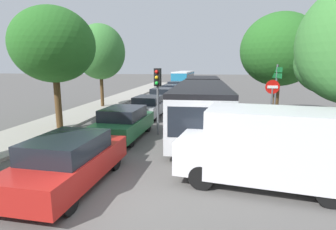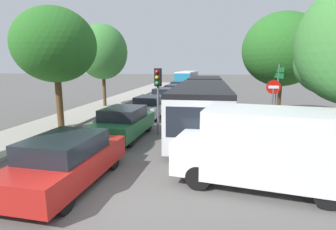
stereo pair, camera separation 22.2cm
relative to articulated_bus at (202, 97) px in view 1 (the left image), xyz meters
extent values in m
plane|color=#565451|center=(-1.73, -11.44, -1.48)|extent=(200.00, 200.00, 0.00)
cube|color=#9E998E|center=(-8.79, 9.36, -1.41)|extent=(3.20, 51.59, 0.14)
cube|color=silver|center=(0.02, -3.72, -0.16)|extent=(2.63, 9.63, 2.08)
cube|color=black|center=(0.02, -3.72, 0.21)|extent=(2.65, 9.25, 0.91)
cube|color=black|center=(0.02, -3.72, 0.98)|extent=(2.63, 9.63, 0.20)
cube|color=silver|center=(-0.03, 5.39, -0.16)|extent=(2.62, 6.59, 2.08)
cube|color=black|center=(-0.03, 5.39, 0.21)|extent=(2.63, 6.33, 0.91)
cube|color=black|center=(-0.03, 5.39, 0.98)|extent=(2.62, 6.59, 0.20)
cylinder|color=black|center=(-0.01, 1.60, -0.16)|extent=(1.91, 1.02, 1.91)
cube|color=black|center=(0.04, -8.49, 0.09)|extent=(2.27, 0.11, 1.11)
cylinder|color=black|center=(1.12, -6.79, -0.97)|extent=(0.31, 1.01, 1.01)
cylinder|color=black|center=(-1.05, -6.80, -0.97)|extent=(0.31, 1.01, 1.01)
cylinder|color=black|center=(1.09, -0.64, -0.97)|extent=(0.31, 1.01, 1.01)
cylinder|color=black|center=(-1.08, -0.65, -0.97)|extent=(0.31, 1.01, 1.01)
cylinder|color=black|center=(1.06, 5.40, -0.97)|extent=(0.31, 1.01, 1.01)
cylinder|color=black|center=(-1.11, 5.39, -0.97)|extent=(0.31, 1.01, 1.01)
cube|color=teal|center=(-3.71, 30.15, -0.20)|extent=(3.25, 11.66, 2.00)
cube|color=black|center=(-3.71, 30.15, 0.16)|extent=(3.24, 11.08, 0.84)
cube|color=silver|center=(-3.71, 30.15, 0.90)|extent=(3.25, 11.66, 0.20)
cylinder|color=black|center=(-4.55, 34.01, -0.97)|extent=(0.36, 1.02, 1.00)
cylinder|color=black|center=(-2.41, 33.88, -0.97)|extent=(0.36, 1.02, 1.00)
cylinder|color=black|center=(-4.99, 26.76, -0.97)|extent=(0.36, 1.02, 1.00)
cylinder|color=black|center=(-2.85, 26.63, -0.97)|extent=(0.36, 1.02, 1.00)
cube|color=#B21E19|center=(-3.69, -10.69, -0.84)|extent=(2.12, 4.52, 0.72)
cube|color=black|center=(-3.70, -10.79, -0.21)|extent=(1.85, 2.41, 0.55)
cylinder|color=black|center=(-4.39, -9.23, -1.14)|extent=(0.27, 0.69, 0.67)
cylinder|color=black|center=(-2.82, -9.32, -1.14)|extent=(0.27, 0.69, 0.67)
cylinder|color=black|center=(-4.55, -12.06, -1.14)|extent=(0.27, 0.69, 0.67)
cylinder|color=black|center=(-2.98, -12.15, -1.14)|extent=(0.27, 0.69, 0.67)
cube|color=#236638|center=(-3.70, -5.38, -0.85)|extent=(2.11, 4.50, 0.71)
cube|color=black|center=(-3.71, -5.48, -0.22)|extent=(1.84, 2.40, 0.54)
cylinder|color=black|center=(-4.40, -3.93, -1.14)|extent=(0.27, 0.68, 0.67)
cylinder|color=black|center=(-2.84, -4.02, -1.14)|extent=(0.27, 0.68, 0.67)
cylinder|color=black|center=(-4.56, -6.74, -1.14)|extent=(0.27, 0.68, 0.67)
cylinder|color=black|center=(-3.00, -6.83, -1.14)|extent=(0.27, 0.68, 0.67)
cube|color=#B7BABF|center=(-3.66, -0.02, -0.87)|extent=(2.02, 4.31, 0.68)
cube|color=black|center=(-3.67, -0.12, -0.27)|extent=(1.77, 2.30, 0.52)
cylinder|color=black|center=(-4.33, 1.37, -1.15)|extent=(0.26, 0.65, 0.64)
cylinder|color=black|center=(-2.83, 1.29, -1.15)|extent=(0.26, 0.65, 0.64)
cylinder|color=black|center=(-4.49, -1.32, -1.15)|extent=(0.26, 0.65, 0.64)
cylinder|color=black|center=(-2.99, -1.41, -1.15)|extent=(0.26, 0.65, 0.64)
cube|color=black|center=(-3.64, 5.80, -0.85)|extent=(2.11, 4.49, 0.71)
cube|color=black|center=(-3.65, 5.69, -0.22)|extent=(1.84, 2.39, 0.54)
cylinder|color=black|center=(-4.34, 7.24, -1.14)|extent=(0.27, 0.68, 0.67)
cylinder|color=black|center=(-2.78, 7.15, -1.14)|extent=(0.27, 0.68, 0.67)
cylinder|color=black|center=(-4.50, 4.44, -1.14)|extent=(0.27, 0.68, 0.67)
cylinder|color=black|center=(-2.94, 4.35, -1.14)|extent=(0.27, 0.68, 0.67)
cube|color=navy|center=(-3.63, 11.55, -0.89)|extent=(1.96, 4.18, 0.66)
cube|color=black|center=(-3.63, 11.46, -0.31)|extent=(1.71, 2.23, 0.51)
cylinder|color=black|center=(-4.28, 12.90, -1.16)|extent=(0.25, 0.63, 0.62)
cylinder|color=black|center=(-2.83, 12.82, -1.16)|extent=(0.25, 0.63, 0.62)
cylinder|color=black|center=(-4.43, 10.29, -1.16)|extent=(0.25, 0.63, 0.62)
cylinder|color=black|center=(-2.97, 10.21, -1.16)|extent=(0.25, 0.63, 0.62)
cube|color=white|center=(-3.73, 16.93, -0.87)|extent=(2.03, 4.33, 0.69)
cube|color=black|center=(-3.74, 16.83, -0.26)|extent=(1.78, 2.31, 0.52)
cylinder|color=black|center=(-4.41, 18.33, -1.15)|extent=(0.26, 0.66, 0.65)
cylinder|color=black|center=(-2.90, 18.24, -1.15)|extent=(0.26, 0.66, 0.65)
cylinder|color=black|center=(-4.56, 15.62, -1.15)|extent=(0.26, 0.66, 0.65)
cylinder|color=black|center=(-3.05, 15.54, -1.15)|extent=(0.26, 0.66, 0.65)
cube|color=silver|center=(2.37, -9.89, -0.17)|extent=(4.37, 2.64, 2.00)
cube|color=silver|center=(-0.09, -9.48, -0.64)|extent=(1.20, 2.02, 1.00)
cylinder|color=black|center=(0.17, -10.37, -1.12)|extent=(0.75, 0.35, 0.72)
cylinder|color=black|center=(0.44, -8.72, -1.12)|extent=(0.75, 0.35, 0.72)
cylinder|color=black|center=(3.42, -10.91, -1.12)|extent=(0.75, 0.35, 0.72)
cylinder|color=black|center=(3.70, -9.26, -1.12)|extent=(0.75, 0.35, 0.72)
cylinder|color=#56595E|center=(-2.17, -4.50, 0.22)|extent=(0.12, 0.12, 3.40)
cube|color=black|center=(-2.17, -4.50, 1.47)|extent=(0.36, 0.30, 0.90)
sphere|color=red|center=(-2.20, -4.65, 1.75)|extent=(0.18, 0.18, 0.18)
sphere|color=#EAAD14|center=(-2.20, -4.65, 1.47)|extent=(0.18, 0.18, 0.18)
sphere|color=green|center=(-2.20, -4.65, 1.19)|extent=(0.18, 0.18, 0.18)
cylinder|color=#56595E|center=(3.57, -3.67, -0.28)|extent=(0.08, 0.08, 2.40)
cylinder|color=red|center=(3.57, -3.67, 0.99)|extent=(0.70, 0.03, 0.70)
cube|color=white|center=(3.57, -3.69, 0.99)|extent=(0.50, 0.04, 0.14)
cylinder|color=#56595E|center=(4.29, -1.48, 0.32)|extent=(0.10, 0.10, 3.60)
cube|color=#197A38|center=(4.29, -1.48, 1.82)|extent=(0.20, 1.40, 0.28)
cube|color=#197A38|center=(4.29, -1.48, 1.48)|extent=(0.20, 1.40, 0.28)
cylinder|color=#51381E|center=(-7.76, -4.32, 0.09)|extent=(0.35, 0.35, 3.12)
ellipsoid|color=#286623|center=(-7.76, -4.32, 3.12)|extent=(4.32, 4.32, 3.94)
ellipsoid|color=#3D7F38|center=(-8.02, -3.90, 2.53)|extent=(2.59, 2.59, 2.17)
cylinder|color=#51381E|center=(-8.42, 3.49, 0.00)|extent=(0.27, 0.27, 2.95)
ellipsoid|color=#3D7F38|center=(-8.42, 3.49, 3.16)|extent=(4.07, 4.07, 4.48)
ellipsoid|color=#3D7F38|center=(4.38, -7.65, 2.15)|extent=(2.17, 2.17, 2.13)
cylinder|color=#51381E|center=(4.91, 0.71, -0.08)|extent=(0.38, 0.38, 2.79)
ellipsoid|color=#286623|center=(4.91, 0.71, 3.06)|extent=(4.99, 4.99, 4.67)
ellipsoid|color=#286623|center=(5.10, 0.48, 2.36)|extent=(3.00, 3.00, 2.57)
camera|label=1|loc=(0.22, -17.54, 2.07)|focal=28.00mm
camera|label=2|loc=(0.44, -17.50, 2.07)|focal=28.00mm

